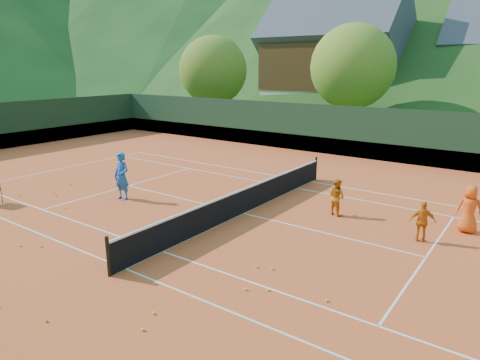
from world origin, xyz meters
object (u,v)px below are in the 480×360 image
Objects in this scene: student_c at (469,209)px; chalet_left at (334,62)px; coach at (122,176)px; student_b at (423,221)px; student_a at (336,197)px; tennis_net at (243,200)px.

chalet_left reaches higher than student_c.
student_c is (11.99, 4.22, -0.17)m from coach.
chalet_left is (-5.01, 31.44, 4.66)m from coach.
student_b is at bearing 46.98° from student_c.
student_b is 0.09× the size of chalet_left.
student_c is at bearing -150.94° from student_a.
student_c is 0.13× the size of tennis_net.
student_a is 0.85× the size of student_c.
student_b is at bearing 10.65° from tennis_net.
chalet_left is at bearing -48.57° from student_a.
student_a reaches higher than tennis_net.
student_a is 0.10× the size of chalet_left.
student_a is 31.29m from chalet_left.
student_c is (1.03, 1.66, 0.14)m from student_b.
tennis_net is 0.87× the size of chalet_left.
chalet_left reaches higher than tennis_net.
coach is at bearing 39.95° from student_a.
coach is 11.26m from student_b.
coach reaches higher than student_b.
coach reaches higher than tennis_net.
chalet_left is (-10.00, 30.00, 5.13)m from tennis_net.
coach is 1.43× the size of student_a.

